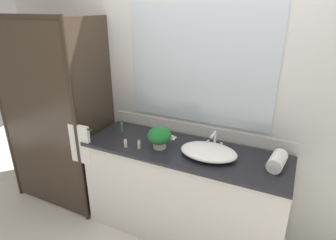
# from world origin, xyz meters

# --- Properties ---
(ground_plane) EXTENTS (8.00, 8.00, 0.00)m
(ground_plane) POSITION_xyz_m (0.00, 0.00, 0.00)
(ground_plane) COLOR silver
(wall_back_with_mirror) EXTENTS (4.40, 0.06, 2.60)m
(wall_back_with_mirror) POSITION_xyz_m (0.00, 0.34, 1.31)
(wall_back_with_mirror) COLOR silver
(wall_back_with_mirror) RESTS_ON ground_plane
(vanity_cabinet) EXTENTS (1.80, 0.58, 0.90)m
(vanity_cabinet) POSITION_xyz_m (0.00, 0.01, 0.45)
(vanity_cabinet) COLOR silver
(vanity_cabinet) RESTS_ON ground_plane
(shower_enclosure) EXTENTS (1.20, 0.59, 2.00)m
(shower_enclosure) POSITION_xyz_m (-1.27, -0.19, 1.02)
(shower_enclosure) COLOR #2D2319
(shower_enclosure) RESTS_ON ground_plane
(sink_basin) EXTENTS (0.48, 0.34, 0.08)m
(sink_basin) POSITION_xyz_m (0.23, -0.02, 0.94)
(sink_basin) COLOR white
(sink_basin) RESTS_ON vanity_cabinet
(faucet) EXTENTS (0.17, 0.15, 0.16)m
(faucet) POSITION_xyz_m (0.23, 0.14, 0.95)
(faucet) COLOR silver
(faucet) RESTS_ON vanity_cabinet
(potted_plant) EXTENTS (0.21, 0.21, 0.20)m
(potted_plant) POSITION_xyz_m (-0.20, -0.06, 1.01)
(potted_plant) COLOR beige
(potted_plant) RESTS_ON vanity_cabinet
(soap_dish) EXTENTS (0.10, 0.07, 0.04)m
(soap_dish) POSITION_xyz_m (-0.19, 0.15, 0.91)
(soap_dish) COLOR silver
(soap_dish) RESTS_ON vanity_cabinet
(amenity_bottle_conditioner) EXTENTS (0.02, 0.02, 0.10)m
(amenity_bottle_conditioner) POSITION_xyz_m (-0.69, 0.07, 0.95)
(amenity_bottle_conditioner) COLOR #4C7056
(amenity_bottle_conditioner) RESTS_ON vanity_cabinet
(amenity_bottle_body_wash) EXTENTS (0.03, 0.03, 0.08)m
(amenity_bottle_body_wash) POSITION_xyz_m (-0.36, -0.15, 0.94)
(amenity_bottle_body_wash) COLOR silver
(amenity_bottle_body_wash) RESTS_ON vanity_cabinet
(amenity_bottle_lotion) EXTENTS (0.03, 0.03, 0.07)m
(amenity_bottle_lotion) POSITION_xyz_m (-0.48, -0.18, 0.94)
(amenity_bottle_lotion) COLOR silver
(amenity_bottle_lotion) RESTS_ON vanity_cabinet
(rolled_towel_near_edge) EXTENTS (0.14, 0.23, 0.12)m
(rolled_towel_near_edge) POSITION_xyz_m (0.76, 0.03, 0.96)
(rolled_towel_near_edge) COLOR white
(rolled_towel_near_edge) RESTS_ON vanity_cabinet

